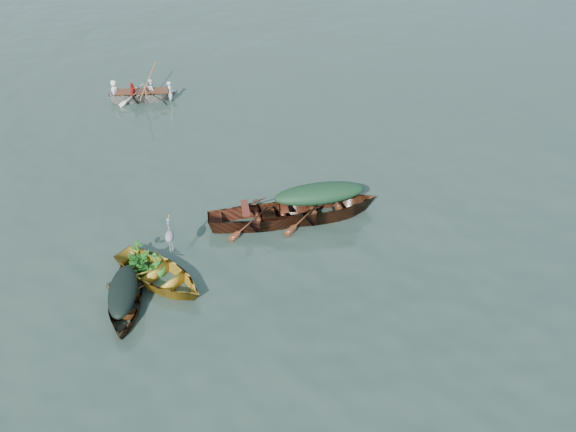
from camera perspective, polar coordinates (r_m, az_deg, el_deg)
name	(u,v)px	position (r m, az deg, el deg)	size (l,w,h in m)	color
ground	(269,298)	(13.66, -1.96, -8.37)	(140.00, 140.00, 0.00)	#2D3F35
yellow_dinghy	(160,282)	(14.43, -12.83, -6.54)	(1.46, 3.38, 0.92)	gold
dark_covered_boat	(127,307)	(13.99, -16.08, -8.87)	(1.18, 3.17, 0.76)	#4A2911
green_tarp_boat	(319,217)	(16.16, 3.14, -0.10)	(1.48, 4.75, 1.13)	#502D12
open_wooden_boat	(265,224)	(15.88, -2.35, -0.85)	(1.37, 4.40, 1.03)	maroon
rowed_boat	(144,101)	(23.52, -14.40, 11.29)	(1.11, 3.69, 0.85)	beige
dark_tarp_cover	(122,289)	(13.60, -16.48, -7.16)	(0.65, 1.74, 0.40)	black
green_tarp_cover	(320,193)	(15.68, 3.23, 2.31)	(0.81, 2.61, 0.52)	black
thwart_benches	(265,209)	(15.56, -2.40, 0.71)	(0.82, 2.20, 0.04)	#501D12
heron	(170,241)	(14.12, -11.86, -2.52)	(0.28, 0.40, 0.92)	gray
dinghy_weeds	(141,250)	(14.29, -14.67, -3.31)	(0.70, 0.90, 0.60)	#256C1C
rowers	(141,82)	(23.20, -14.70, 13.08)	(1.00, 2.58, 0.76)	silver
oars	(142,90)	(23.34, -14.57, 12.29)	(2.60, 0.60, 0.06)	#A15F3D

